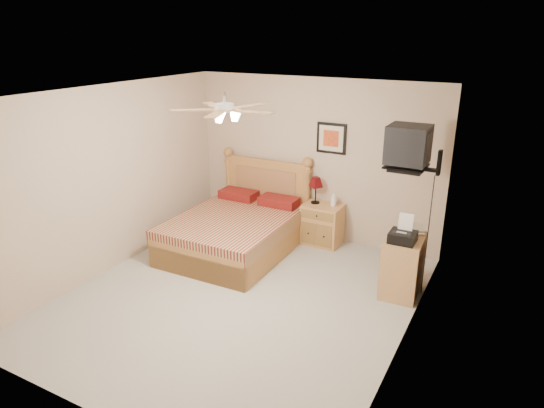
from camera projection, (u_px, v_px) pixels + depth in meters
The scene contains 17 objects.
floor at pixel (240, 297), 6.04m from camera, with size 4.50×4.50×0.00m, color #A5A095.
ceiling at pixel (234, 94), 5.19m from camera, with size 4.00×4.50×0.04m, color white.
wall_back at pixel (315, 160), 7.48m from camera, with size 4.00×0.04×2.50m, color #C6AB92.
wall_front at pixel (83, 290), 3.75m from camera, with size 4.00×0.04×2.50m, color #C6AB92.
wall_left at pixel (111, 180), 6.51m from camera, with size 0.04×4.50×2.50m, color #C6AB92.
wall_right at pixel (411, 236), 4.73m from camera, with size 0.04×4.50×2.50m, color #C6AB92.
bed at pixel (234, 210), 7.09m from camera, with size 1.55×2.03×1.31m, color olive, non-canonical shape.
nightstand at pixel (322, 224), 7.48m from camera, with size 0.58×0.44×0.63m, color #BF7D3B.
table_lamp at pixel (316, 190), 7.40m from camera, with size 0.23×0.23×0.42m, color #51080C, non-canonical shape.
lotion_bottle at pixel (334, 199), 7.31m from camera, with size 0.09×0.09×0.23m, color white.
framed_picture at pixel (331, 138), 7.22m from camera, with size 0.46×0.04×0.46m, color black.
dresser at pixel (402, 266), 6.03m from camera, with size 0.44×0.63×0.75m, color tan.
fax_machine at pixel (403, 229), 5.76m from camera, with size 0.31×0.33×0.33m, color black, non-canonical shape.
magazine_lower at pixel (406, 230), 6.13m from camera, with size 0.21×0.28×0.03m, color beige.
magazine_upper at pixel (407, 227), 6.15m from camera, with size 0.22×0.30×0.02m, color gray.
wall_tv at pixel (421, 149), 5.76m from camera, with size 0.56×0.46×0.58m, color black, non-canonical shape.
ceiling_fan at pixel (225, 109), 5.07m from camera, with size 1.14×1.14×0.28m, color white, non-canonical shape.
Camera 1 is at (2.85, -4.47, 3.15)m, focal length 32.00 mm.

